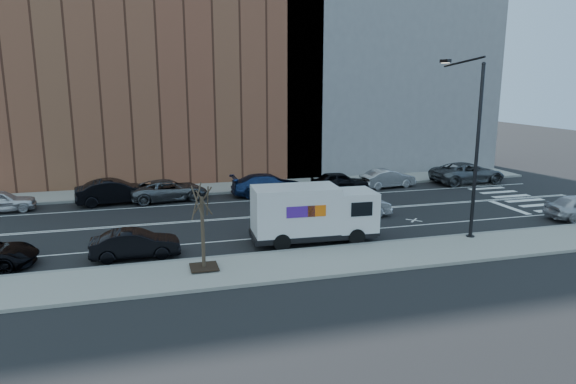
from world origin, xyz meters
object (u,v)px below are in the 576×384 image
fedex_van (313,213)px  far_parked_b (115,192)px  driving_sedan (353,205)px  far_parked_a (0,201)px

fedex_van → far_parked_b: (-10.24, 11.50, -0.71)m
fedex_van → driving_sedan: 5.60m
far_parked_a → far_parked_b: bearing=-92.3°
far_parked_b → driving_sedan: size_ratio=1.11×
fedex_van → driving_sedan: bearing=47.9°
fedex_van → far_parked_a: bearing=149.6°
fedex_van → far_parked_a: fedex_van is taller
far_parked_a → far_parked_b: far_parked_b is taller
far_parked_b → fedex_van: bearing=-145.7°
driving_sedan → fedex_van: bearing=132.1°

